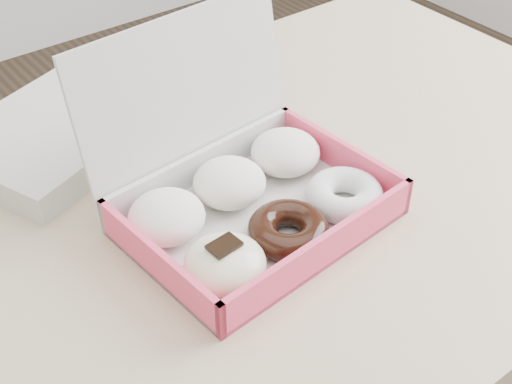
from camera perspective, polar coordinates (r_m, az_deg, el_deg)
table at (r=1.04m, az=1.43°, el=-2.61°), size 1.20×0.80×0.75m
donut_box at (r=0.91m, az=-0.82°, el=-0.19°), size 0.35×0.31×0.24m
newspapers at (r=1.09m, az=-15.84°, el=4.31°), size 0.34×0.31×0.04m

